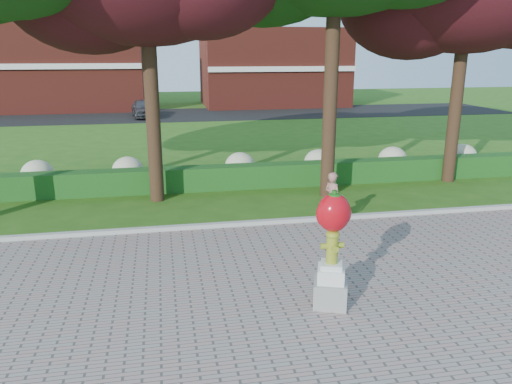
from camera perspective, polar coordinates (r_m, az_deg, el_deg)
ground at (r=10.83m, az=-0.40°, el=-9.40°), size 100.00×100.00×0.00m
curb at (r=13.54m, az=-2.69°, el=-3.77°), size 40.00×0.18×0.15m
lawn_hedge at (r=17.25m, az=-4.60°, el=1.66°), size 24.00×0.70×0.80m
hydrangea_row at (r=18.25m, az=-3.17°, el=2.95°), size 20.10×1.10×0.99m
street at (r=37.96m, az=-8.13°, el=8.74°), size 50.00×8.00×0.02m
building_left at (r=44.42m, az=-22.09°, el=13.31°), size 14.00×8.00×7.00m
building_right at (r=44.73m, az=1.89°, el=14.05°), size 12.00×8.00×6.40m
hydrant_sculpture at (r=9.17m, az=8.71°, el=-6.13°), size 0.77×0.77×2.22m
woman at (r=13.57m, az=8.73°, el=-0.78°), size 0.55×0.64×1.48m
parked_car at (r=36.82m, az=-12.74°, el=9.32°), size 2.00×3.94×1.29m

